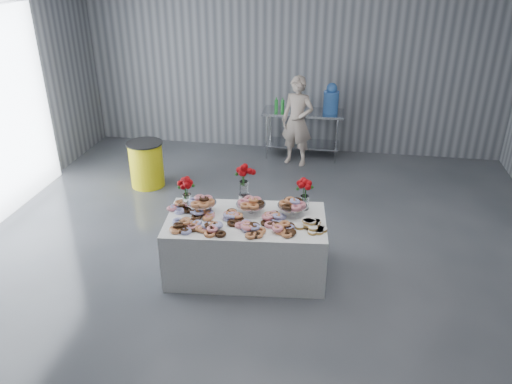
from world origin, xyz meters
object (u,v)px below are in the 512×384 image
at_px(person, 297,121).
at_px(trash_barrel, 146,164).
at_px(prep_table, 303,126).
at_px(display_table, 246,246).
at_px(water_jug, 331,99).

xyz_separation_m(person, trash_barrel, (-2.39, -1.38, -0.43)).
bearing_deg(trash_barrel, person, 30.00).
bearing_deg(person, prep_table, 95.93).
bearing_deg(trash_barrel, display_table, -46.15).
distance_m(display_table, water_jug, 4.12).
xyz_separation_m(water_jug, person, (-0.57, -0.37, -0.33)).
bearing_deg(water_jug, person, -147.01).
height_order(water_jug, trash_barrel, water_jug).
relative_size(prep_table, trash_barrel, 1.95).
bearing_deg(display_table, water_jug, 77.84).
bearing_deg(display_table, trash_barrel, 133.85).
bearing_deg(water_jug, prep_table, 180.00).
distance_m(display_table, person, 3.62).
xyz_separation_m(prep_table, trash_barrel, (-2.47, -1.75, -0.23)).
xyz_separation_m(display_table, prep_table, (0.35, 3.96, 0.24)).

